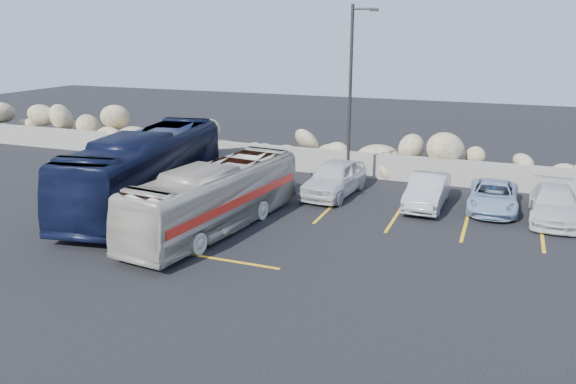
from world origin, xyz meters
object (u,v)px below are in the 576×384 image
(lamppost, at_px, (351,94))
(car_b, at_px, (427,191))
(vintage_bus, at_px, (216,197))
(car_c, at_px, (554,204))
(car_d, at_px, (493,196))
(tour_coach, at_px, (147,168))
(car_a, at_px, (334,178))

(lamppost, height_order, car_b, lamppost)
(vintage_bus, bearing_deg, car_b, 46.39)
(car_c, height_order, car_d, car_c)
(car_d, bearing_deg, car_b, -168.89)
(lamppost, bearing_deg, car_b, -19.61)
(vintage_bus, distance_m, car_c, 12.73)
(lamppost, bearing_deg, tour_coach, -144.51)
(car_b, bearing_deg, car_a, 177.60)
(tour_coach, distance_m, car_b, 11.51)
(vintage_bus, bearing_deg, tour_coach, 164.19)
(car_a, bearing_deg, vintage_bus, -109.82)
(car_c, xyz_separation_m, car_d, (-2.19, 0.44, -0.06))
(lamppost, distance_m, vintage_bus, 8.10)
(car_d, bearing_deg, tour_coach, -162.52)
(car_a, height_order, car_b, car_a)
(car_a, bearing_deg, lamppost, 75.33)
(car_d, bearing_deg, lamppost, 172.27)
(car_b, distance_m, car_d, 2.58)
(car_a, height_order, car_c, car_a)
(car_a, relative_size, car_c, 1.05)
(car_d, bearing_deg, vintage_bus, -147.21)
(lamppost, distance_m, car_b, 5.32)
(lamppost, xyz_separation_m, tour_coach, (-7.17, -5.11, -2.79))
(lamppost, bearing_deg, car_a, -109.61)
(lamppost, height_order, car_a, lamppost)
(lamppost, relative_size, car_c, 1.88)
(car_a, bearing_deg, car_b, 1.21)
(car_c, distance_m, car_d, 2.24)
(tour_coach, height_order, car_d, tour_coach)
(vintage_bus, relative_size, car_d, 2.14)
(vintage_bus, height_order, car_c, vintage_bus)
(car_a, xyz_separation_m, car_b, (4.03, -0.26, -0.10))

